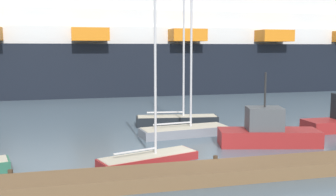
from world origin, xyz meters
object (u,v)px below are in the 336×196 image
at_px(sailboat_2, 149,156).
at_px(fishing_boat_0, 267,132).
at_px(sailboat_3, 184,129).
at_px(sailboat_1, 177,118).
at_px(cruise_ship, 85,37).

bearing_deg(sailboat_2, fishing_boat_0, -3.57).
bearing_deg(sailboat_3, sailboat_1, 75.85).
distance_m(sailboat_1, sailboat_2, 11.27).
bearing_deg(sailboat_3, fishing_boat_0, -48.89).
bearing_deg(sailboat_1, sailboat_3, -89.44).
relative_size(sailboat_3, fishing_boat_0, 1.66).
height_order(fishing_boat_0, cruise_ship, cruise_ship).
height_order(sailboat_2, fishing_boat_0, sailboat_2).
relative_size(sailboat_2, cruise_ship, 0.08).
xyz_separation_m(sailboat_1, fishing_boat_0, (4.05, -8.14, 0.30)).
bearing_deg(sailboat_3, sailboat_2, -128.54).
relative_size(sailboat_3, cruise_ship, 0.09).
bearing_deg(sailboat_1, fishing_boat_0, -55.44).
bearing_deg(fishing_boat_0, sailboat_1, -49.95).
relative_size(sailboat_2, sailboat_3, 0.83).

